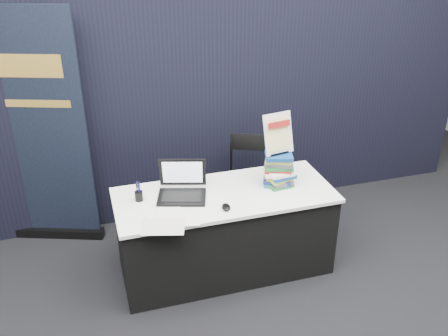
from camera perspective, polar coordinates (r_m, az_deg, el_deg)
floor at (r=4.12m, az=2.40°, el=-15.76°), size 8.00×8.00×0.00m
wall_back at (r=7.00m, az=-8.59°, el=18.16°), size 8.00×0.02×3.50m
drape_partition at (r=4.83m, az=-3.57°, el=7.70°), size 6.00×0.08×2.40m
display_table at (r=4.29m, az=0.09°, el=-7.28°), size 1.80×0.75×0.75m
laptop at (r=4.05m, az=-5.03°, el=-2.31°), size 0.44×0.41×0.29m
mouse at (r=3.88m, az=0.24°, el=-4.48°), size 0.08×0.12×0.03m
brochure_left at (r=3.94m, az=-7.42°, el=-4.46°), size 0.38×0.34×0.00m
brochure_mid at (r=3.70m, az=-6.99°, el=-6.68°), size 0.36×0.30×0.00m
brochure_right at (r=3.77m, az=-4.95°, el=-5.87°), size 0.31×0.25×0.00m
pen_cup at (r=4.03m, az=-9.71°, el=-3.17°), size 0.08×0.08×0.08m
book_stack_tall at (r=4.20m, az=6.18°, el=-0.10°), size 0.27×0.24×0.28m
book_stack_short at (r=4.21m, az=6.51°, el=-1.17°), size 0.21×0.17×0.14m
info_sign at (r=4.10m, az=6.22°, el=3.87°), size 0.27×0.15×0.35m
pullup_banner at (r=4.72m, az=-20.21°, el=2.47°), size 0.90×0.40×2.17m
stacking_chair at (r=4.79m, az=3.69°, el=-1.43°), size 0.56×0.58×0.93m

